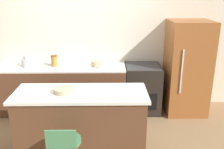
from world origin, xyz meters
name	(u,v)px	position (x,y,z in m)	size (l,w,h in m)	color
ground_plane	(80,118)	(0.00, 0.00, 0.00)	(14.00, 14.00, 0.00)	#8E704C
wall_back	(81,40)	(0.00, 0.69, 1.30)	(8.00, 0.06, 2.60)	silver
back_counter	(62,89)	(-0.36, 0.34, 0.44)	(2.37, 0.64, 0.89)	brown
kitchen_island	(82,121)	(0.14, -0.88, 0.44)	(1.82, 0.69, 0.88)	brown
oven_range	(142,88)	(1.16, 0.34, 0.44)	(0.64, 0.65, 0.89)	black
refrigerator	(187,68)	(1.96, 0.31, 0.85)	(0.73, 0.73, 1.70)	#995628
kettle	(27,61)	(-0.96, 0.37, 0.97)	(0.19, 0.19, 0.22)	silver
mixing_bowl	(98,63)	(0.33, 0.37, 0.94)	(0.24, 0.24, 0.09)	#C1B28E
canister_jar	(54,60)	(-0.46, 0.37, 0.99)	(0.13, 0.13, 0.19)	#B77F33
fruit_bowl	(64,90)	(-0.08, -0.88, 0.91)	(0.29, 0.29, 0.06)	#C1B28E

